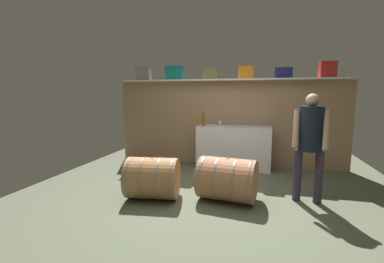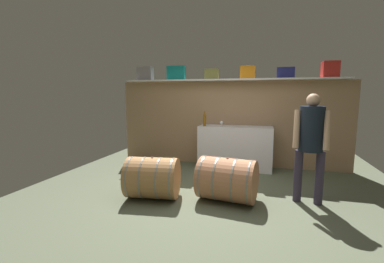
# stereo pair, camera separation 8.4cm
# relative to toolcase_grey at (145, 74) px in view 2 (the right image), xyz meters

# --- Properties ---
(ground_plane) EXTENTS (6.37, 7.62, 0.02)m
(ground_plane) POSITION_rel_toolcase_grey_xyz_m (1.99, -1.51, -2.11)
(ground_plane) COLOR #555C47
(back_wall_panel) EXTENTS (5.17, 0.10, 1.91)m
(back_wall_panel) POSITION_rel_toolcase_grey_xyz_m (1.99, 0.15, -1.14)
(back_wall_panel) COLOR #9D7C59
(back_wall_panel) RESTS_ON ground
(high_shelf_board) EXTENTS (4.76, 0.40, 0.03)m
(high_shelf_board) POSITION_rel_toolcase_grey_xyz_m (1.99, 0.00, -0.17)
(high_shelf_board) COLOR white
(high_shelf_board) RESTS_ON back_wall_panel
(toolcase_grey) EXTENTS (0.37, 0.19, 0.31)m
(toolcase_grey) POSITION_rel_toolcase_grey_xyz_m (0.00, 0.00, 0.00)
(toolcase_grey) COLOR gray
(toolcase_grey) RESTS_ON high_shelf_board
(toolcase_teal) EXTENTS (0.42, 0.23, 0.31)m
(toolcase_teal) POSITION_rel_toolcase_grey_xyz_m (0.78, 0.00, 0.00)
(toolcase_teal) COLOR #117F7C
(toolcase_teal) RESTS_ON high_shelf_board
(toolcase_olive) EXTENTS (0.31, 0.27, 0.22)m
(toolcase_olive) POSITION_rel_toolcase_grey_xyz_m (1.60, 0.00, -0.04)
(toolcase_olive) COLOR olive
(toolcase_olive) RESTS_ON high_shelf_board
(toolcase_orange) EXTENTS (0.31, 0.26, 0.27)m
(toolcase_orange) POSITION_rel_toolcase_grey_xyz_m (2.39, 0.00, -0.02)
(toolcase_orange) COLOR orange
(toolcase_orange) RESTS_ON high_shelf_board
(toolcase_navy) EXTENTS (0.36, 0.23, 0.22)m
(toolcase_navy) POSITION_rel_toolcase_grey_xyz_m (3.16, 0.00, -0.05)
(toolcase_navy) COLOR navy
(toolcase_navy) RESTS_ON high_shelf_board
(toolcase_red) EXTENTS (0.31, 0.28, 0.32)m
(toolcase_red) POSITION_rel_toolcase_grey_xyz_m (3.98, 0.00, 0.00)
(toolcase_red) COLOR red
(toolcase_red) RESTS_ON high_shelf_board
(work_cabinet) EXTENTS (1.57, 0.53, 0.93)m
(work_cabinet) POSITION_rel_toolcase_grey_xyz_m (2.17, -0.17, -1.63)
(work_cabinet) COLOR silver
(work_cabinet) RESTS_ON ground
(wine_bottle_amber) EXTENTS (0.07, 0.07, 0.32)m
(wine_bottle_amber) POSITION_rel_toolcase_grey_xyz_m (1.52, -0.32, -1.02)
(wine_bottle_amber) COLOR brown
(wine_bottle_amber) RESTS_ON work_cabinet
(wine_glass) EXTENTS (0.07, 0.07, 0.12)m
(wine_glass) POSITION_rel_toolcase_grey_xyz_m (1.88, -0.27, -1.09)
(wine_glass) COLOR white
(wine_glass) RESTS_ON work_cabinet
(wine_barrel_near) EXTENTS (0.86, 0.73, 0.65)m
(wine_barrel_near) POSITION_rel_toolcase_grey_xyz_m (1.12, -2.21, -1.77)
(wine_barrel_near) COLOR #A57445
(wine_barrel_near) RESTS_ON ground
(wine_barrel_far) EXTENTS (0.93, 0.76, 0.67)m
(wine_barrel_far) POSITION_rel_toolcase_grey_xyz_m (2.26, -2.00, -1.77)
(wine_barrel_far) COLOR #B0724E
(wine_barrel_far) RESTS_ON ground
(winemaker_pouring) EXTENTS (0.50, 0.41, 1.62)m
(winemaker_pouring) POSITION_rel_toolcase_grey_xyz_m (3.44, -1.77, -1.10)
(winemaker_pouring) COLOR #312B3E
(winemaker_pouring) RESTS_ON ground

